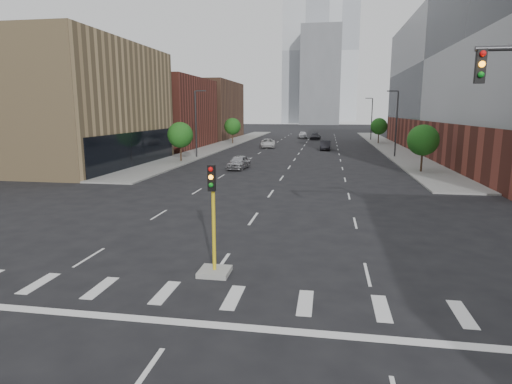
% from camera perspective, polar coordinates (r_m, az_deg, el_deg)
% --- Properties ---
extents(sidewalk_left_far, '(5.00, 92.00, 0.15)m').
position_cam_1_polar(sidewalk_left_far, '(83.12, -3.96, 6.42)').
color(sidewalk_left_far, gray).
rests_on(sidewalk_left_far, ground).
extents(sidewalk_right_far, '(5.00, 92.00, 0.15)m').
position_cam_1_polar(sidewalk_right_far, '(81.56, 17.12, 5.88)').
color(sidewalk_right_far, gray).
rests_on(sidewalk_right_far, ground).
extents(building_left_mid, '(20.00, 24.00, 14.00)m').
position_cam_1_polar(building_left_mid, '(56.42, -25.22, 10.41)').
color(building_left_mid, tan).
rests_on(building_left_mid, ground).
extents(building_left_far_a, '(20.00, 22.00, 12.00)m').
position_cam_1_polar(building_left_far_a, '(79.26, -14.36, 10.19)').
color(building_left_far_a, brown).
rests_on(building_left_far_a, ground).
extents(building_left_far_b, '(20.00, 24.00, 13.00)m').
position_cam_1_polar(building_left_far_b, '(103.60, -8.50, 10.75)').
color(building_left_far_b, brown).
rests_on(building_left_far_b, ground).
extents(tower_left, '(22.00, 22.00, 70.00)m').
position_cam_1_polar(tower_left, '(228.73, 6.68, 17.92)').
color(tower_left, '#B2B7BC').
rests_on(tower_left, ground).
extents(tower_right, '(20.00, 20.00, 80.00)m').
position_cam_1_polar(tower_right, '(268.77, 11.20, 17.79)').
color(tower_right, '#B2B7BC').
rests_on(tower_right, ground).
extents(tower_mid, '(18.00, 18.00, 44.00)m').
position_cam_1_polar(tower_mid, '(207.24, 8.60, 15.01)').
color(tower_mid, slate).
rests_on(tower_mid, ground).
extents(median_traffic_signal, '(1.20, 1.20, 4.40)m').
position_cam_1_polar(median_traffic_signal, '(17.04, -5.62, -7.83)').
color(median_traffic_signal, '#999993').
rests_on(median_traffic_signal, ground).
extents(streetlight_right_a, '(1.60, 0.22, 9.07)m').
position_cam_1_polar(streetlight_right_a, '(62.29, 18.16, 9.00)').
color(streetlight_right_a, '#2D2D30').
rests_on(streetlight_right_a, ground).
extents(streetlight_right_b, '(1.60, 0.22, 9.07)m').
position_cam_1_polar(streetlight_right_b, '(97.04, 15.12, 9.62)').
color(streetlight_right_b, '#2D2D30').
rests_on(streetlight_right_b, ground).
extents(streetlight_left, '(1.60, 0.22, 9.07)m').
position_cam_1_polar(streetlight_left, '(59.32, -7.95, 9.36)').
color(streetlight_left, '#2D2D30').
rests_on(streetlight_left, ground).
extents(tree_left_near, '(3.20, 3.20, 4.85)m').
position_cam_1_polar(tree_left_near, '(54.83, -10.07, 7.50)').
color(tree_left_near, '#382619').
rests_on(tree_left_near, ground).
extents(tree_left_far, '(3.20, 3.20, 4.85)m').
position_cam_1_polar(tree_left_far, '(83.68, -3.15, 8.73)').
color(tree_left_far, '#382619').
rests_on(tree_left_far, ground).
extents(tree_right_near, '(3.20, 3.20, 4.85)m').
position_cam_1_polar(tree_right_near, '(47.70, 21.38, 6.45)').
color(tree_right_near, '#382619').
rests_on(tree_right_near, ground).
extents(tree_right_far, '(3.20, 3.20, 4.85)m').
position_cam_1_polar(tree_right_far, '(87.20, 16.08, 8.42)').
color(tree_right_far, '#382619').
rests_on(tree_right_far, ground).
extents(car_near_left, '(2.26, 4.66, 1.53)m').
position_cam_1_polar(car_near_left, '(47.61, -2.34, 4.00)').
color(car_near_left, '#A3A2A7').
rests_on(car_near_left, ground).
extents(car_mid_right, '(1.73, 4.77, 1.56)m').
position_cam_1_polar(car_mid_right, '(71.80, 9.24, 6.18)').
color(car_mid_right, black).
rests_on(car_mid_right, ground).
extents(car_far_left, '(3.10, 5.65, 1.50)m').
position_cam_1_polar(car_far_left, '(75.72, 1.60, 6.52)').
color(car_far_left, silver).
rests_on(car_far_left, ground).
extents(car_deep_right, '(2.48, 5.23, 1.47)m').
position_cam_1_polar(car_deep_right, '(97.01, 7.92, 7.36)').
color(car_deep_right, black).
rests_on(car_deep_right, ground).
extents(car_distant, '(2.36, 4.98, 1.65)m').
position_cam_1_polar(car_distant, '(101.50, 6.25, 7.59)').
color(car_distant, silver).
rests_on(car_distant, ground).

